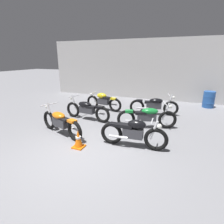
{
  "coord_description": "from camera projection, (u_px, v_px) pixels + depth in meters",
  "views": [
    {
      "loc": [
        2.35,
        -3.63,
        2.5
      ],
      "look_at": [
        0.0,
        2.32,
        0.55
      ],
      "focal_mm": 28.62,
      "sensor_mm": 36.0,
      "label": 1
    }
  ],
  "objects": [
    {
      "name": "ground_plane",
      "position": [
        80.0,
        155.0,
        4.79
      ],
      "size": [
        60.0,
        60.0,
        0.0
      ],
      "primitive_type": "plane",
      "color": "gray"
    },
    {
      "name": "back_wall",
      "position": [
        143.0,
        70.0,
        11.01
      ],
      "size": [
        12.51,
        0.24,
        3.6
      ],
      "primitive_type": "cube",
      "color": "#BCBAB7",
      "rests_on": "ground"
    },
    {
      "name": "motorcycle_left_row_0",
      "position": [
        60.0,
        122.0,
        5.96
      ],
      "size": [
        2.08,
        0.96,
        0.97
      ],
      "color": "black",
      "rests_on": "ground"
    },
    {
      "name": "motorcycle_left_row_1",
      "position": [
        87.0,
        109.0,
        7.41
      ],
      "size": [
        2.17,
        0.68,
        0.97
      ],
      "color": "black",
      "rests_on": "ground"
    },
    {
      "name": "motorcycle_left_row_2",
      "position": [
        103.0,
        101.0,
        8.8
      ],
      "size": [
        1.97,
        0.5,
        0.88
      ],
      "color": "black",
      "rests_on": "ground"
    },
    {
      "name": "motorcycle_right_row_0",
      "position": [
        133.0,
        132.0,
        5.09
      ],
      "size": [
        1.97,
        0.48,
        0.88
      ],
      "color": "black",
      "rests_on": "ground"
    },
    {
      "name": "motorcycle_right_row_1",
      "position": [
        147.0,
        116.0,
        6.51
      ],
      "size": [
        2.1,
        0.92,
        0.97
      ],
      "color": "black",
      "rests_on": "ground"
    },
    {
      "name": "motorcycle_right_row_2",
      "position": [
        154.0,
        105.0,
        8.06
      ],
      "size": [
        2.15,
        0.75,
        0.97
      ],
      "color": "black",
      "rests_on": "ground"
    },
    {
      "name": "oil_drum",
      "position": [
        209.0,
        99.0,
        9.27
      ],
      "size": [
        0.59,
        0.59,
        0.85
      ],
      "color": "#23519E",
      "rests_on": "ground"
    },
    {
      "name": "traffic_cone",
      "position": [
        78.0,
        139.0,
        5.12
      ],
      "size": [
        0.32,
        0.32,
        0.54
      ],
      "color": "orange",
      "rests_on": "ground"
    }
  ]
}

